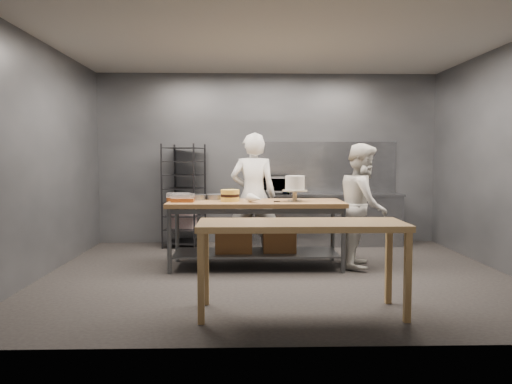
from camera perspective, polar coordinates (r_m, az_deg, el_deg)
ground at (r=6.60m, az=2.40°, el=-9.37°), size 6.00×6.00×0.00m
back_wall at (r=8.91m, az=1.33°, el=3.84°), size 6.00×0.04×3.00m
work_table at (r=6.92m, az=-0.14°, el=-3.92°), size 2.40×0.90×0.92m
near_counter at (r=4.87m, az=5.20°, el=-4.43°), size 2.00×0.70×0.90m
back_counter at (r=8.77m, az=7.97°, el=-3.07°), size 2.60×0.60×0.90m
splashback_panel at (r=9.00m, az=7.71°, el=2.85°), size 2.60×0.02×0.90m
speed_rack at (r=8.59m, az=-8.22°, el=-0.51°), size 0.73×0.77×1.75m
chef_behind at (r=7.56m, az=-0.31°, el=-0.40°), size 0.73×0.51×1.89m
chef_right at (r=7.08m, az=12.15°, el=-1.50°), size 0.85×0.98×1.72m
microwave at (r=8.61m, az=2.19°, el=0.83°), size 0.54×0.37×0.30m
frosted_cake_stand at (r=6.83m, az=4.47°, el=0.80°), size 0.34×0.34×0.35m
layer_cake at (r=6.86m, az=-2.98°, el=-0.40°), size 0.26×0.26×0.16m
cake_pans at (r=7.14m, az=-6.68°, el=-0.59°), size 0.75×0.38×0.07m
piping_bag at (r=6.59m, az=-0.01°, el=-0.75°), size 0.26×0.40×0.12m
offset_spatula at (r=6.74m, az=3.16°, el=-1.11°), size 0.36×0.02×0.02m
pastry_clamshells at (r=6.92m, az=-8.62°, el=-0.60°), size 0.39×0.40×0.11m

